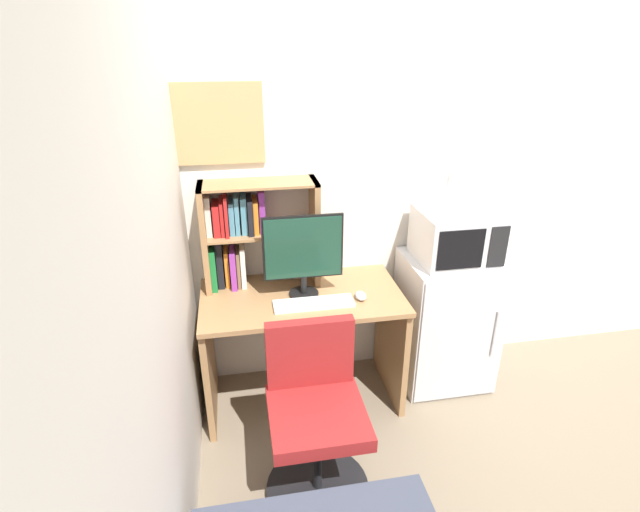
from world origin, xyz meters
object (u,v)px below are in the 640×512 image
Objects in this scene: monitor at (303,252)px; desk_fan at (464,184)px; mini_fridge at (446,321)px; computer_mouse at (361,296)px; desk_chair at (315,424)px; hutch_bookshelf at (245,232)px; keyboard at (314,304)px; microwave at (456,236)px; wall_corkboard at (203,124)px.

monitor is 1.68× the size of desk_fan.
desk_fan is at bearing -41.17° from mini_fridge.
computer_mouse is 0.74m from desk_chair.
mini_fridge is at bearing 3.41° from monitor.
desk_chair is at bearing -144.02° from mini_fridge.
hutch_bookshelf is 7.01× the size of computer_mouse.
desk_fan reaches higher than mini_fridge.
hutch_bookshelf is 0.75× the size of desk_chair.
hutch_bookshelf is 1.27m from desk_fan.
monitor is at bearing 161.52° from computer_mouse.
hutch_bookshelf is at bearing 106.99° from desk_chair.
desk_fan is (0.92, 0.05, 0.32)m from monitor.
keyboard is at bearing -175.20° from computer_mouse.
desk_chair is at bearing -143.90° from microwave.
mini_fridge is 1.93× the size of microwave.
keyboard is at bearing -168.29° from microwave.
monitor reaches higher than microwave.
desk_chair is (-0.97, -0.70, -0.62)m from microwave.
keyboard is 1.08m from desk_fan.
microwave reaches higher than keyboard.
hutch_bookshelf is 0.76× the size of mini_fridge.
monitor is at bearing -31.57° from wall_corkboard.
monitor is at bearing -176.59° from mini_fridge.
microwave is 1.35m from desk_chair.
wall_corkboard is at bearing 170.30° from microwave.
monitor reaches higher than mini_fridge.
desk_fan is at bearing -9.91° from wall_corkboard.
computer_mouse reaches higher than keyboard.
keyboard is 0.27m from computer_mouse.
mini_fridge is at bearing 138.83° from desk_fan.
mini_fridge is 0.58m from microwave.
wall_corkboard is at bearing 170.09° from desk_fan.
mini_fridge is at bearing 14.42° from computer_mouse.
wall_corkboard reaches higher than mini_fridge.
microwave is 0.51× the size of desk_chair.
desk_fan is (1.23, -0.15, 0.27)m from hutch_bookshelf.
mini_fridge reaches higher than keyboard.
hutch_bookshelf is 1.37× the size of monitor.
keyboard is at bearing -168.71° from desk_fan.
computer_mouse is 0.71m from mini_fridge.
desk_chair reaches higher than computer_mouse.
monitor is 0.41m from computer_mouse.
desk_fan reaches higher than desk_chair.
computer_mouse is 0.33× the size of desk_fan.
wall_corkboard is (-1.40, 0.24, 0.64)m from microwave.
wall_corkboard reaches higher than desk_fan.
wall_corkboard reaches higher than computer_mouse.
hutch_bookshelf is at bearing 172.87° from desk_fan.
keyboard is 0.51× the size of mini_fridge.
mini_fridge is 0.90m from desk_fan.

